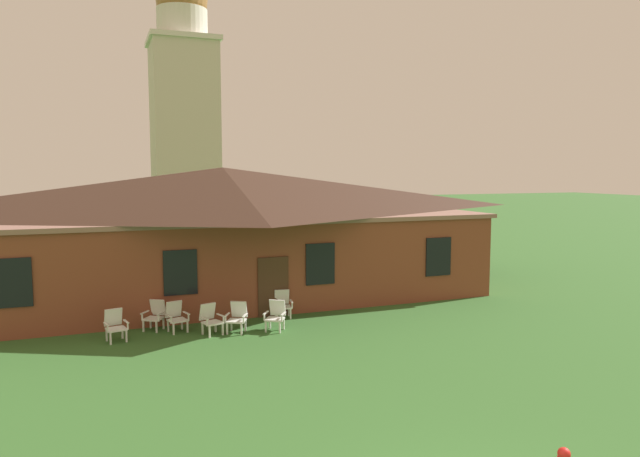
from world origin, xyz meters
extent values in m
cube|color=brown|center=(0.00, 18.16, 1.60)|extent=(19.74, 10.00, 3.20)
cube|color=#8C6458|center=(0.00, 18.16, 3.28)|extent=(20.14, 10.20, 0.16)
pyramid|color=#382319|center=(0.00, 18.16, 4.30)|extent=(20.53, 10.40, 1.87)
cube|color=black|center=(-7.40, 13.13, 1.76)|extent=(1.10, 0.06, 1.50)
cube|color=black|center=(-2.47, 13.13, 1.76)|extent=(1.10, 0.06, 1.50)
cube|color=black|center=(2.47, 13.13, 1.76)|extent=(1.10, 0.06, 1.50)
cube|color=black|center=(7.40, 13.13, 1.76)|extent=(1.10, 0.06, 1.50)
cube|color=#422819|center=(0.70, 13.13, 1.05)|extent=(1.10, 0.06, 2.10)
cube|color=beige|center=(1.47, 39.87, 7.35)|extent=(4.80, 4.80, 14.71)
cube|color=silver|center=(1.47, 39.87, 14.89)|extent=(5.18, 5.18, 0.36)
cylinder|color=silver|center=(1.47, 39.87, 16.17)|extent=(3.80, 3.80, 2.20)
sphere|color=#9E6B38|center=(1.47, 39.87, 17.94)|extent=(3.88, 3.88, 3.88)
cube|color=white|center=(-4.27, 11.72, 0.18)|extent=(0.06, 0.06, 0.36)
cube|color=white|center=(-4.71, 11.62, 0.18)|extent=(0.06, 0.06, 0.36)
cube|color=white|center=(-4.37, 12.15, 0.18)|extent=(0.06, 0.06, 0.36)
cube|color=white|center=(-4.81, 12.05, 0.18)|extent=(0.06, 0.06, 0.36)
cube|color=white|center=(-4.54, 11.88, 0.39)|extent=(0.64, 0.63, 0.05)
cube|color=white|center=(-4.61, 12.19, 0.69)|extent=(0.54, 0.30, 0.54)
cube|color=white|center=(-4.25, 11.93, 0.58)|extent=(0.16, 0.47, 0.03)
cube|color=white|center=(-4.22, 11.77, 0.47)|extent=(0.05, 0.05, 0.22)
cube|color=white|center=(-4.82, 11.80, 0.58)|extent=(0.16, 0.47, 0.03)
cube|color=white|center=(-4.78, 11.64, 0.47)|extent=(0.05, 0.05, 0.22)
cube|color=silver|center=(-3.33, 12.43, 0.18)|extent=(0.07, 0.07, 0.36)
cube|color=silver|center=(-3.71, 12.69, 0.18)|extent=(0.07, 0.07, 0.36)
cube|color=silver|center=(-3.08, 12.80, 0.18)|extent=(0.07, 0.07, 0.36)
cube|color=silver|center=(-3.46, 13.06, 0.18)|extent=(0.07, 0.07, 0.36)
cube|color=silver|center=(-3.40, 12.74, 0.39)|extent=(0.74, 0.73, 0.05)
cube|color=silver|center=(-3.22, 13.00, 0.69)|extent=(0.53, 0.45, 0.54)
cube|color=silver|center=(-3.17, 12.56, 0.58)|extent=(0.31, 0.42, 0.03)
cube|color=silver|center=(-3.26, 12.43, 0.47)|extent=(0.06, 0.06, 0.22)
cube|color=silver|center=(-3.65, 12.89, 0.58)|extent=(0.31, 0.42, 0.03)
cube|color=silver|center=(-3.74, 12.76, 0.47)|extent=(0.06, 0.06, 0.22)
cube|color=silver|center=(-2.42, 12.12, 0.18)|extent=(0.06, 0.06, 0.36)
cube|color=silver|center=(-2.86, 12.00, 0.18)|extent=(0.06, 0.06, 0.36)
cube|color=silver|center=(-2.53, 12.54, 0.18)|extent=(0.06, 0.06, 0.36)
cube|color=silver|center=(-2.98, 12.42, 0.18)|extent=(0.06, 0.06, 0.36)
cube|color=silver|center=(-2.70, 12.27, 0.39)|extent=(0.66, 0.64, 0.05)
cube|color=silver|center=(-2.78, 12.57, 0.69)|extent=(0.54, 0.32, 0.54)
cube|color=silver|center=(-2.41, 12.33, 0.58)|extent=(0.18, 0.47, 0.03)
cube|color=silver|center=(-2.37, 12.17, 0.47)|extent=(0.05, 0.05, 0.22)
cube|color=silver|center=(-2.97, 12.17, 0.58)|extent=(0.18, 0.47, 0.03)
cube|color=silver|center=(-2.93, 12.02, 0.47)|extent=(0.05, 0.05, 0.22)
cube|color=silver|center=(-1.43, 11.45, 0.18)|extent=(0.06, 0.06, 0.36)
cube|color=silver|center=(-1.87, 11.30, 0.18)|extent=(0.06, 0.06, 0.36)
cube|color=silver|center=(-1.58, 11.86, 0.18)|extent=(0.06, 0.06, 0.36)
cube|color=silver|center=(-2.01, 11.71, 0.18)|extent=(0.06, 0.06, 0.36)
cube|color=silver|center=(-1.72, 11.58, 0.39)|extent=(0.68, 0.67, 0.05)
cube|color=silver|center=(-1.82, 11.87, 0.69)|extent=(0.55, 0.35, 0.54)
cube|color=silver|center=(-1.44, 11.66, 0.58)|extent=(0.21, 0.46, 0.03)
cube|color=silver|center=(-1.39, 11.50, 0.47)|extent=(0.05, 0.05, 0.22)
cube|color=silver|center=(-1.99, 11.47, 0.58)|extent=(0.21, 0.46, 0.03)
cube|color=silver|center=(-1.94, 11.31, 0.47)|extent=(0.05, 0.05, 0.22)
cube|color=silver|center=(-0.89, 11.23, 0.18)|extent=(0.07, 0.07, 0.36)
cube|color=silver|center=(-1.29, 11.46, 0.18)|extent=(0.07, 0.07, 0.36)
cube|color=silver|center=(-0.67, 11.62, 0.18)|extent=(0.07, 0.07, 0.36)
cube|color=silver|center=(-1.07, 11.84, 0.18)|extent=(0.07, 0.07, 0.36)
cube|color=silver|center=(-0.98, 11.54, 0.39)|extent=(0.73, 0.72, 0.05)
cube|color=silver|center=(-0.83, 11.81, 0.69)|extent=(0.54, 0.42, 0.54)
cube|color=silver|center=(-0.74, 11.38, 0.58)|extent=(0.28, 0.44, 0.03)
cube|color=silver|center=(-0.82, 11.24, 0.47)|extent=(0.05, 0.05, 0.22)
cube|color=silver|center=(-1.24, 11.66, 0.58)|extent=(0.28, 0.44, 0.03)
cube|color=silver|center=(-1.32, 11.52, 0.47)|extent=(0.05, 0.05, 0.22)
cube|color=silver|center=(0.29, 11.00, 0.18)|extent=(0.07, 0.07, 0.36)
cube|color=silver|center=(-0.10, 11.25, 0.18)|extent=(0.07, 0.07, 0.36)
cube|color=silver|center=(0.53, 11.37, 0.18)|extent=(0.07, 0.07, 0.36)
cube|color=silver|center=(0.15, 11.62, 0.18)|extent=(0.07, 0.07, 0.36)
cube|color=silver|center=(0.22, 11.31, 0.39)|extent=(0.74, 0.73, 0.05)
cube|color=silver|center=(0.39, 11.57, 0.69)|extent=(0.53, 0.44, 0.54)
cube|color=silver|center=(0.45, 11.14, 0.58)|extent=(0.31, 0.42, 0.03)
cube|color=silver|center=(0.36, 11.00, 0.47)|extent=(0.06, 0.06, 0.22)
cube|color=silver|center=(-0.04, 11.45, 0.58)|extent=(0.31, 0.42, 0.03)
cube|color=silver|center=(-0.13, 11.32, 0.47)|extent=(0.06, 0.06, 0.22)
cube|color=silver|center=(1.14, 12.51, 0.18)|extent=(0.06, 0.06, 0.36)
cube|color=silver|center=(0.68, 12.59, 0.18)|extent=(0.06, 0.06, 0.36)
cube|color=silver|center=(1.21, 12.95, 0.18)|extent=(0.06, 0.06, 0.36)
cube|color=silver|center=(0.76, 13.02, 0.18)|extent=(0.06, 0.06, 0.36)
cube|color=silver|center=(0.95, 12.77, 0.39)|extent=(0.62, 0.60, 0.05)
cube|color=silver|center=(1.00, 13.08, 0.69)|extent=(0.54, 0.27, 0.54)
cube|color=silver|center=(1.23, 12.70, 0.58)|extent=(0.14, 0.47, 0.03)
cube|color=silver|center=(1.20, 12.54, 0.47)|extent=(0.05, 0.05, 0.22)
cube|color=silver|center=(0.66, 12.80, 0.58)|extent=(0.14, 0.47, 0.03)
cube|color=silver|center=(0.63, 12.64, 0.47)|extent=(0.05, 0.05, 0.22)
sphere|color=red|center=(1.77, 0.65, 0.69)|extent=(0.20, 0.20, 0.20)
camera|label=1|loc=(-4.87, -6.04, 5.10)|focal=32.45mm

